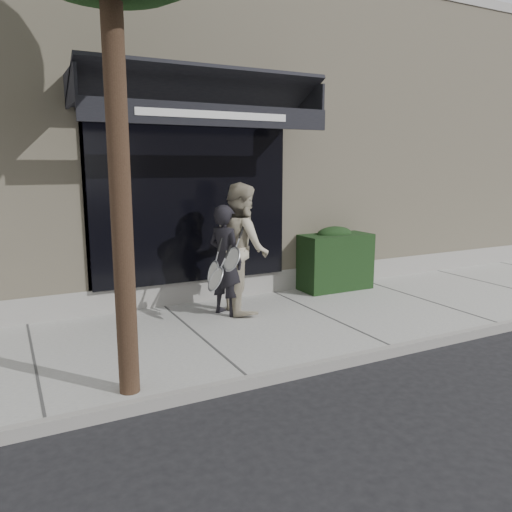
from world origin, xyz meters
TOP-DOWN VIEW (x-y plane):
  - ground at (0.00, 0.00)m, footprint 80.00×80.00m
  - sidewalk at (0.00, 0.00)m, footprint 20.00×3.00m
  - curb at (0.00, -1.55)m, footprint 20.00×0.10m
  - building_facade at (-0.01, 4.96)m, footprint 14.30×8.04m
  - hedge at (1.10, 1.25)m, footprint 1.30×0.70m
  - pedestrian_front at (-1.29, 0.67)m, footprint 0.72×0.92m
  - pedestrian_back at (-0.99, 0.73)m, footprint 0.87×1.05m

SIDE VIEW (x-z plane):
  - ground at x=0.00m, z-range 0.00..0.00m
  - sidewalk at x=0.00m, z-range 0.00..0.12m
  - curb at x=0.00m, z-range 0.00..0.14m
  - hedge at x=1.10m, z-range 0.09..1.23m
  - pedestrian_front at x=-1.29m, z-range 0.12..1.77m
  - pedestrian_back at x=-0.99m, z-range 0.12..2.09m
  - building_facade at x=-0.01m, z-range -0.08..5.56m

